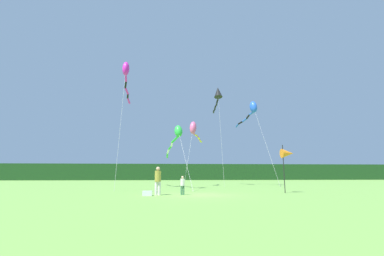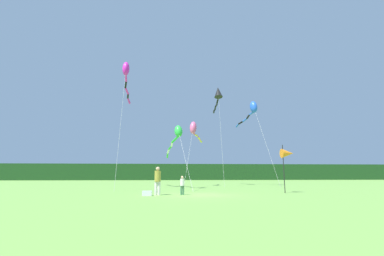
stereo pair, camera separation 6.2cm
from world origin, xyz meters
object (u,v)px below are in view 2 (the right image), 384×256
Objects in this scene: person_child at (182,184)px; cooler_box at (147,193)px; banner_flag_pole at (287,154)px; kite_rainbow at (194,129)px; person_adult at (158,179)px; kite_blue at (252,109)px; kite_green at (176,136)px; kite_black at (218,94)px; kite_magenta at (126,73)px.

person_child is 2.06× the size of cooler_box.
kite_rainbow is at bearing 117.88° from banner_flag_pole.
banner_flag_pole is (7.89, 1.21, 2.17)m from person_child.
kite_rainbow is at bearing 81.65° from person_child.
person_child is at bearing 4.67° from person_adult.
kite_rainbow is (-7.10, 0.13, -2.51)m from kite_blue.
kite_blue reaches higher than banner_flag_pole.
person_adult is 3.07× the size of cooler_box.
kite_green is at bearing -114.47° from kite_rainbow.
kite_blue is (8.95, 12.50, 8.43)m from person_child.
kite_rainbow is 0.63× the size of kite_black.
kite_black is (7.21, 13.86, 11.04)m from cooler_box.
kite_blue is (10.58, 12.63, 8.09)m from person_adult.
kite_magenta is (-5.18, 0.33, 6.48)m from kite_green.
cooler_box is at bearing -130.82° from kite_blue.
kite_magenta is (-3.21, 8.73, 11.39)m from cooler_box.
kite_magenta is 1.04× the size of kite_black.
banner_flag_pole is at bearing -62.12° from kite_rainbow.
kite_magenta is at bearing 152.25° from banner_flag_pole.
banner_flag_pole is 17.43m from kite_magenta.
banner_flag_pole is at bearing -39.32° from kite_green.
banner_flag_pole is 0.34× the size of kite_green.
kite_rainbow is at bearing -166.41° from kite_black.
kite_green is (-8.19, 6.71, 2.21)m from banner_flag_pole.
banner_flag_pole is (10.16, 1.69, 2.70)m from cooler_box.
kite_blue is at bearing -1.04° from kite_rainbow.
kite_black is at bearing 26.22° from kite_magenta.
cooler_box is at bearing -107.43° from kite_rainbow.
person_child is at bearing -110.29° from kite_black.
kite_magenta is at bearing 176.37° from kite_green.
banner_flag_pole is 0.28× the size of kite_magenta.
banner_flag_pole is at bearing -27.75° from kite_magenta.
kite_green is 5.40m from kite_rainbow.
kite_green is at bearing 80.55° from person_adult.
person_child reaches higher than cooler_box.
person_child is 2.38m from cooler_box.
kite_black reaches higher than kite_green.
kite_green is 1.02× the size of kite_blue.
kite_magenta reaches higher than cooler_box.
person_adult is 18.14m from kite_black.
person_child is 0.10× the size of kite_black.
banner_flag_pole is at bearing 8.70° from person_child.
kite_green is 8.30m from kite_magenta.
person_adult reaches higher than cooler_box.
kite_black reaches higher than cooler_box.
kite_magenta reaches higher than kite_rainbow.
kite_blue reaches higher than person_adult.
kite_green is at bearing -3.63° from kite_magenta.
kite_blue is at bearing 49.18° from cooler_box.
kite_magenta is (-5.47, 8.24, 10.86)m from person_child.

